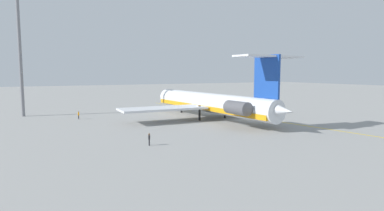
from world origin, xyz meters
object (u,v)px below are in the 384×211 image
main_jetliner (212,103)px  ground_crew_portside (245,102)px  ground_crew_starboard (149,138)px  light_mast (20,50)px  safety_cone_tail (220,103)px  ground_crew_near_nose (79,114)px  ground_crew_near_tail (232,101)px  safety_cone_nose (202,105)px  safety_cone_wingtip (213,104)px

main_jetliner → ground_crew_portside: 27.47m
ground_crew_starboard → light_mast: light_mast is taller
safety_cone_tail → ground_crew_portside: bearing=-156.8°
ground_crew_near_nose → ground_crew_near_tail: (9.14, -44.38, 0.00)m
safety_cone_tail → light_mast: light_mast is taller
ground_crew_portside → light_mast: light_mast is taller
ground_crew_near_tail → light_mast: light_mast is taller
main_jetliner → ground_crew_portside: (17.21, -21.28, -2.32)m
ground_crew_starboard → safety_cone_tail: size_ratio=2.99×
ground_crew_near_tail → ground_crew_starboard: ground_crew_near_tail is taller
main_jetliner → safety_cone_nose: main_jetliner is taller
light_mast → ground_crew_starboard: bearing=-159.2°
ground_crew_near_tail → light_mast: 56.13m
ground_crew_starboard → safety_cone_wingtip: (39.91, -34.14, -0.77)m
safety_cone_wingtip → light_mast: size_ratio=0.02×
ground_crew_near_nose → safety_cone_tail: size_ratio=3.02×
ground_crew_portside → safety_cone_wingtip: ground_crew_portside is taller
main_jetliner → safety_cone_wingtip: bearing=-36.5°
main_jetliner → ground_crew_near_nose: 27.61m
ground_crew_near_nose → safety_cone_nose: 37.12m
light_mast → safety_cone_tail: bearing=-87.6°
ground_crew_near_tail → light_mast: (1.05, 54.51, 13.37)m
ground_crew_near_tail → ground_crew_portside: bearing=119.6°
main_jetliner → safety_cone_nose: bearing=-29.3°
light_mast → safety_cone_nose: bearing=-88.7°
ground_crew_near_tail → safety_cone_tail: (3.25, 2.00, -0.78)m
safety_cone_nose → light_mast: light_mast is taller
safety_cone_tail → safety_cone_wingtip: bearing=115.1°
ground_crew_portside → safety_cone_tail: (7.79, 3.34, -0.79)m
main_jetliner → safety_cone_tail: main_jetliner is taller
main_jetliner → light_mast: bearing=51.9°
main_jetliner → ground_crew_near_tail: 29.60m
ground_crew_portside → ground_crew_starboard: ground_crew_portside is taller
ground_crew_near_nose → safety_cone_nose: (11.25, -35.36, -0.78)m
ground_crew_portside → safety_cone_tail: ground_crew_portside is taller
ground_crew_portside → safety_cone_nose: (6.65, 10.35, -0.79)m
main_jetliner → ground_crew_starboard: size_ratio=25.89×
ground_crew_near_tail → safety_cone_tail: 3.89m
ground_crew_near_nose → ground_crew_near_tail: size_ratio=1.00×
safety_cone_tail → ground_crew_near_tail: bearing=-148.3°
safety_cone_wingtip → main_jetliner: bearing=148.2°
safety_cone_nose → safety_cone_tail: same height
ground_crew_portside → ground_crew_near_nose: bearing=86.1°
ground_crew_starboard → safety_cone_nose: bearing=-140.1°
main_jetliner → ground_crew_starboard: main_jetliner is taller
ground_crew_starboard → safety_cone_wingtip: ground_crew_starboard is taller
safety_cone_wingtip → light_mast: (-0.60, 49.09, 14.15)m
light_mast → ground_crew_portside: bearing=-95.7°
ground_crew_near_tail → safety_cone_nose: size_ratio=3.02×
main_jetliner → ground_crew_near_nose: bearing=58.0°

